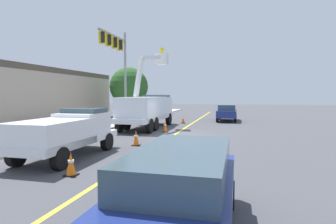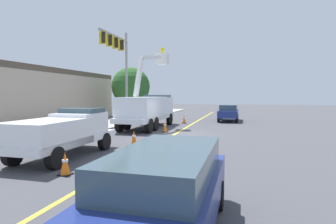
# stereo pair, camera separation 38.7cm
# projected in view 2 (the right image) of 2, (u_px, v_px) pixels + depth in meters

# --- Properties ---
(ground) EXTENTS (120.00, 120.00, 0.00)m
(ground) POSITION_uv_depth(u_px,v_px,m) (176.00, 134.00, 19.19)
(ground) COLOR #47474C
(sidewalk_far_side) EXTENTS (60.07, 5.02, 0.12)m
(sidewalk_far_side) POSITION_uv_depth(u_px,v_px,m) (82.00, 129.00, 21.09)
(sidewalk_far_side) COLOR #B2ADA3
(sidewalk_far_side) RESTS_ON ground
(lane_centre_stripe) EXTENTS (49.99, 1.34, 0.01)m
(lane_centre_stripe) POSITION_uv_depth(u_px,v_px,m) (176.00, 134.00, 19.19)
(lane_centre_stripe) COLOR yellow
(lane_centre_stripe) RESTS_ON ground
(utility_bucket_truck) EXTENTS (8.26, 2.87, 6.54)m
(utility_bucket_truck) POSITION_uv_depth(u_px,v_px,m) (148.00, 108.00, 22.54)
(utility_bucket_truck) COLOR white
(utility_bucket_truck) RESTS_ON ground
(service_pickup_truck) EXTENTS (5.65, 2.30, 2.06)m
(service_pickup_truck) POSITION_uv_depth(u_px,v_px,m) (63.00, 132.00, 11.95)
(service_pickup_truck) COLOR white
(service_pickup_truck) RESTS_ON ground
(passing_minivan) EXTENTS (4.84, 2.04, 1.69)m
(passing_minivan) POSITION_uv_depth(u_px,v_px,m) (229.00, 112.00, 28.38)
(passing_minivan) COLOR navy
(passing_minivan) RESTS_ON ground
(trailing_sedan) EXTENTS (4.84, 2.04, 1.69)m
(trailing_sedan) POSITION_uv_depth(u_px,v_px,m) (165.00, 187.00, 5.18)
(trailing_sedan) COLOR navy
(trailing_sedan) RESTS_ON ground
(traffic_cone_leading) EXTENTS (0.40, 0.40, 0.79)m
(traffic_cone_leading) POSITION_uv_depth(u_px,v_px,m) (65.00, 164.00, 9.30)
(traffic_cone_leading) COLOR black
(traffic_cone_leading) RESTS_ON ground
(traffic_cone_mid_front) EXTENTS (0.40, 0.40, 0.82)m
(traffic_cone_mid_front) POSITION_uv_depth(u_px,v_px,m) (134.00, 138.00, 14.73)
(traffic_cone_mid_front) COLOR black
(traffic_cone_mid_front) RESTS_ON ground
(traffic_cone_mid_rear) EXTENTS (0.40, 0.40, 0.80)m
(traffic_cone_mid_rear) POSITION_uv_depth(u_px,v_px,m) (165.00, 127.00, 20.05)
(traffic_cone_mid_rear) COLOR black
(traffic_cone_mid_rear) RESTS_ON ground
(traffic_cone_trailing) EXTENTS (0.40, 0.40, 0.74)m
(traffic_cone_trailing) POSITION_uv_depth(u_px,v_px,m) (184.00, 119.00, 26.13)
(traffic_cone_trailing) COLOR black
(traffic_cone_trailing) RESTS_ON ground
(traffic_signal_mast) EXTENTS (5.28, 0.64, 8.57)m
(traffic_signal_mast) POSITION_uv_depth(u_px,v_px,m) (119.00, 57.00, 24.74)
(traffic_signal_mast) COLOR gray
(traffic_signal_mast) RESTS_ON ground
(commercial_building_backdrop) EXTENTS (21.68, 9.48, 5.11)m
(commercial_building_backdrop) POSITION_uv_depth(u_px,v_px,m) (15.00, 96.00, 25.68)
(commercial_building_backdrop) COLOR #A89989
(commercial_building_backdrop) RESTS_ON ground
(street_tree_right) EXTENTS (4.36, 4.36, 5.82)m
(street_tree_right) POSITION_uv_depth(u_px,v_px,m) (131.00, 87.00, 31.56)
(street_tree_right) COLOR brown
(street_tree_right) RESTS_ON ground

